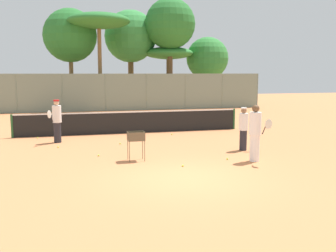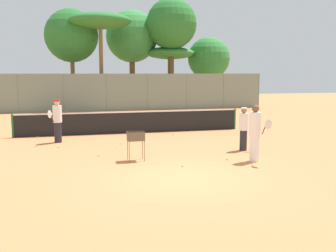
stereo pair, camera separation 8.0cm
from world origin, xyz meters
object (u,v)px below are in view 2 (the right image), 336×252
Objects in this scene: tennis_net at (132,122)px; player_red_cap at (255,133)px; ball_cart at (136,139)px; parked_car at (37,101)px; player_yellow_shirt at (57,120)px; player_white_outfit at (244,128)px.

player_red_cap is at bearing -67.70° from tennis_net.
player_red_cap is 3.95m from ball_cart.
tennis_net is 15.59m from parked_car.
ball_cart is (-0.84, -6.06, 0.19)m from tennis_net.
player_yellow_shirt reaches higher than tennis_net.
player_red_cap is (-0.47, -1.82, 0.12)m from player_white_outfit.
player_red_cap reaches higher than parked_car.
player_white_outfit is 0.39× the size of parked_car.
player_white_outfit is 7.74m from player_yellow_shirt.
player_red_cap is 0.45× the size of parked_car.
player_yellow_shirt reaches higher than ball_cart.
parked_car is at bearing 130.77° from player_white_outfit.
tennis_net is 2.62× the size of parked_car.
player_yellow_shirt is 5.00m from ball_cart.
player_yellow_shirt is 16.56m from parked_car.
tennis_net reaches higher than ball_cart.
tennis_net is 5.83× the size of player_red_cap.
tennis_net is 7.78m from player_red_cap.
parked_car is (-5.37, 14.64, 0.10)m from tennis_net.
player_red_cap is 8.36m from player_yellow_shirt.
player_yellow_shirt is at bearing -152.38° from tennis_net.
player_red_cap reaches higher than tennis_net.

